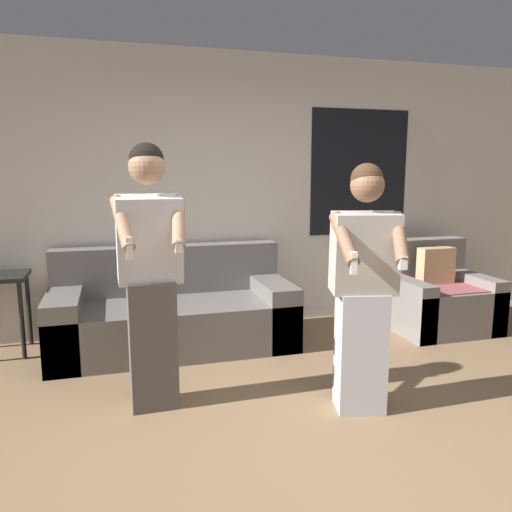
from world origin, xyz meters
TOP-DOWN VIEW (x-y plane):
  - ground_plane at (0.00, 0.00)m, footprint 14.00×14.00m
  - wall_back at (0.02, 2.66)m, footprint 6.96×0.07m
  - couch at (-0.70, 2.17)m, footprint 2.10×0.93m
  - armchair at (1.90, 1.99)m, footprint 0.96×0.86m
  - side_table at (-2.12, 2.37)m, footprint 0.41×0.45m
  - person_left at (-0.97, 1.01)m, footprint 0.47×0.48m
  - person_right at (0.34, 0.59)m, footprint 0.48×0.53m

SIDE VIEW (x-z plane):
  - ground_plane at x=0.00m, z-range 0.00..0.00m
  - couch at x=-0.70m, z-range -0.14..0.73m
  - armchair at x=1.90m, z-range -0.13..0.74m
  - side_table at x=-2.12m, z-range 0.14..0.99m
  - person_right at x=0.34m, z-range 0.01..1.62m
  - person_left at x=-0.97m, z-range 0.03..1.77m
  - wall_back at x=0.02m, z-range 0.00..2.70m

